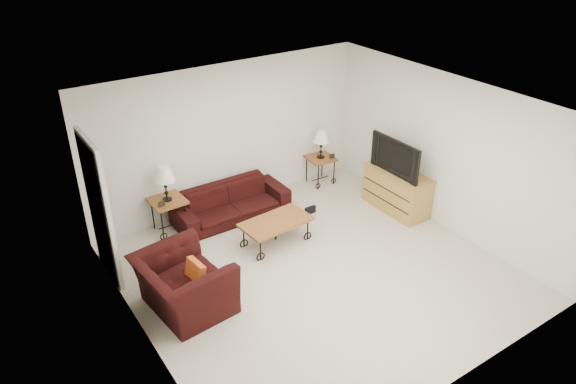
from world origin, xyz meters
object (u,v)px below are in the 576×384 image
at_px(side_table_left, 169,215).
at_px(television, 400,156).
at_px(sofa, 231,202).
at_px(backpack, 307,206).
at_px(coffee_table, 276,232).
at_px(lamp_right, 321,144).
at_px(lamp_left, 165,184).
at_px(tv_stand, 397,191).
at_px(side_table_right, 320,170).
at_px(armchair, 184,284).

xyz_separation_m(side_table_left, television, (3.50, -1.53, 0.73)).
distance_m(sofa, backpack, 1.27).
bearing_deg(coffee_table, lamp_right, 34.87).
distance_m(lamp_left, backpack, 2.37).
height_order(sofa, tv_stand, tv_stand).
relative_size(side_table_right, television, 0.50).
xyz_separation_m(lamp_right, armchair, (-3.62, -1.87, -0.42)).
distance_m(tv_stand, backpack, 1.57).
xyz_separation_m(side_table_left, tv_stand, (3.52, -1.53, 0.07)).
bearing_deg(sofa, lamp_left, 170.09).
bearing_deg(armchair, lamp_left, -23.06).
xyz_separation_m(side_table_left, armchair, (-0.58, -1.87, 0.09)).
distance_m(lamp_left, tv_stand, 3.87).
bearing_deg(armchair, sofa, -49.42).
relative_size(lamp_right, armchair, 0.45).
xyz_separation_m(lamp_left, lamp_right, (3.04, 0.00, -0.07)).
relative_size(lamp_right, tv_stand, 0.45).
bearing_deg(backpack, television, -1.17).
distance_m(coffee_table, tv_stand, 2.31).
bearing_deg(lamp_left, tv_stand, -23.41).
xyz_separation_m(sofa, side_table_left, (-1.03, 0.18, 0.00)).
relative_size(sofa, television, 1.83).
bearing_deg(tv_stand, backpack, 154.52).
xyz_separation_m(lamp_right, backpack, (-0.93, -0.85, -0.60)).
bearing_deg(sofa, side_table_right, 5.13).
height_order(side_table_right, backpack, side_table_right).
xyz_separation_m(side_table_right, television, (0.47, -1.53, 0.76)).
relative_size(coffee_table, television, 1.02).
height_order(sofa, lamp_left, lamp_left).
height_order(side_table_right, television, television).
height_order(side_table_right, lamp_left, lamp_left).
xyz_separation_m(armchair, backpack, (2.69, 1.02, -0.18)).
bearing_deg(television, lamp_left, -113.52).
bearing_deg(side_table_right, backpack, -137.43).
relative_size(side_table_left, backpack, 1.46).
bearing_deg(lamp_right, sofa, -174.87).
xyz_separation_m(side_table_left, backpack, (2.11, -0.85, -0.09)).
bearing_deg(backpack, lamp_right, 67.20).
relative_size(tv_stand, backpack, 3.03).
xyz_separation_m(sofa, side_table_right, (2.01, 0.18, -0.02)).
relative_size(lamp_right, television, 0.50).
distance_m(side_table_left, lamp_left, 0.58).
bearing_deg(armchair, side_table_left, -23.06).
bearing_deg(sofa, lamp_right, 5.13).
height_order(lamp_left, lamp_right, lamp_left).
height_order(lamp_right, coffee_table, lamp_right).
bearing_deg(lamp_left, side_table_left, 0.00).
xyz_separation_m(side_table_left, lamp_right, (3.04, 0.00, 0.51)).
bearing_deg(lamp_left, coffee_table, -45.63).
distance_m(side_table_left, television, 3.89).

